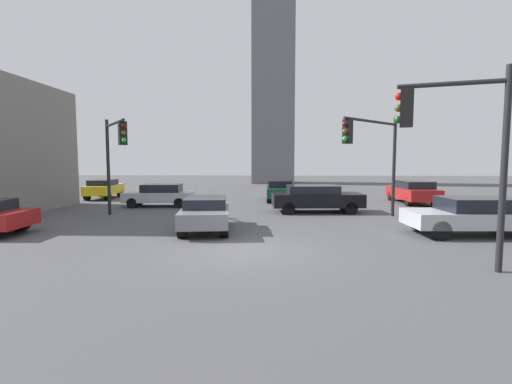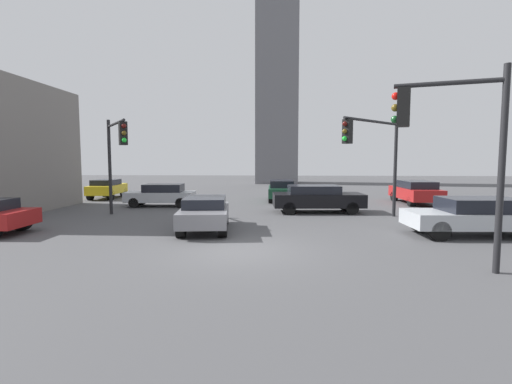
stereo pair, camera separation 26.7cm
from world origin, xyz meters
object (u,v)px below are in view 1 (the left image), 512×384
Objects in this scene: traffic_light_0 at (372,145)px; car_2 at (280,190)px; car_4 at (206,212)px; car_0 at (316,198)px; traffic_light_2 at (453,132)px; car_6 at (160,195)px; car_7 at (104,188)px; car_3 at (474,215)px; traffic_light_1 at (115,147)px; car_5 at (413,191)px.

car_2 is (-4.02, 8.08, -2.72)m from traffic_light_0.
car_2 is 11.14m from car_4.
traffic_light_2 is at bearing -81.66° from car_0.
car_0 is at bearing -161.56° from car_2.
car_2 is at bearing -159.37° from car_6.
traffic_light_0 reaches higher than car_6.
car_2 is at bearing 104.78° from car_0.
car_4 is at bearing -17.17° from traffic_light_2.
traffic_light_2 is 23.72m from car_7.
traffic_light_0 is 5.12m from car_3.
traffic_light_0 is at bearing -123.39° from car_7.
traffic_light_2 reaches higher than car_4.
car_0 reaches higher than car_4.
traffic_light_2 is at bearing 49.49° from car_4.
traffic_light_2 is at bearing 53.37° from car_3.
car_3 is at bearing -148.57° from car_2.
car_6 is at bearing -157.56° from car_4.
car_0 is 15.85m from car_7.
traffic_light_2 is 1.20× the size of car_4.
traffic_light_0 is 11.87m from traffic_light_1.
car_6 is (0.57, 4.85, -2.70)m from traffic_light_1.
car_4 is at bearing -137.15° from car_0.
traffic_light_0 is 1.01× the size of traffic_light_1.
traffic_light_2 is 1.07× the size of car_3.
traffic_light_2 is 10.78m from car_0.
car_5 is at bearing -168.42° from traffic_light_0.
car_0 is 7.30m from car_4.
car_6 is 6.91m from car_7.
traffic_light_1 is 11.61m from car_2.
car_2 is 7.99m from car_6.
traffic_light_0 is 19.22m from car_7.
car_4 is at bearing -25.97° from traffic_light_0.
car_7 is at bearing 173.38° from traffic_light_1.
car_3 is at bearing 43.73° from traffic_light_1.
traffic_light_0 is 0.96× the size of traffic_light_2.
car_2 is at bearing -99.42° from car_7.
car_0 reaches higher than car_3.
traffic_light_0 reaches higher than car_3.
car_5 is at bearing -100.98° from car_3.
car_0 is 5.66m from car_2.
traffic_light_0 reaches higher than car_5.
car_2 is 8.59m from car_5.
car_4 is 1.03× the size of car_6.
car_2 is at bearing -109.43° from traffic_light_0.
car_7 is at bearing 83.38° from car_5.
car_3 reaches higher than car_6.
car_0 is 1.18× the size of car_6.
car_5 is at bearing 79.11° from traffic_light_1.
traffic_light_2 reaches higher than car_5.
car_5 is (8.54, -1.00, 0.02)m from car_2.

